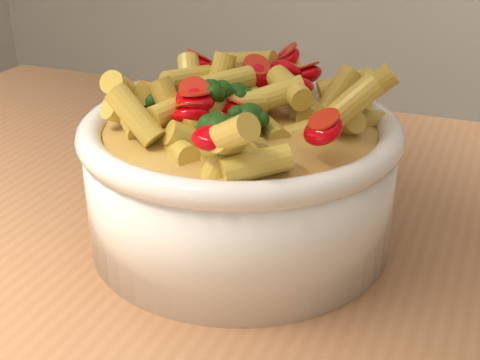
% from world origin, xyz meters
% --- Properties ---
extents(serving_bowl, '(0.25, 0.25, 0.11)m').
position_xyz_m(serving_bowl, '(-0.09, 0.04, 0.95)').
color(serving_bowl, white).
rests_on(serving_bowl, table).
extents(pasta_salad, '(0.20, 0.20, 0.04)m').
position_xyz_m(pasta_salad, '(-0.09, 0.04, 1.02)').
color(pasta_salad, gold).
rests_on(pasta_salad, serving_bowl).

